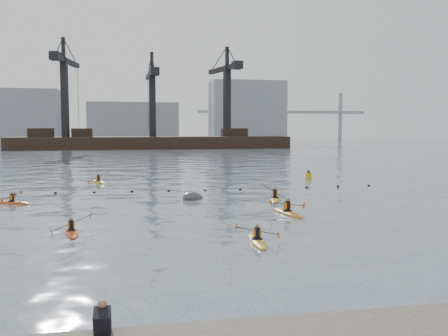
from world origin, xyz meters
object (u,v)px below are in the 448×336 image
(kayaker_1, at_px, (257,240))
(kayaker_4, at_px, (288,212))
(nav_buoy, at_px, (308,176))
(kayaker_3, at_px, (275,199))
(mooring_buoy, at_px, (193,198))
(kayaker_0, at_px, (71,232))
(kayaker_2, at_px, (12,202))
(kayaker_5, at_px, (98,182))

(kayaker_1, bearing_deg, kayaker_4, 64.99)
(nav_buoy, bearing_deg, kayaker_3, -119.93)
(mooring_buoy, bearing_deg, kayaker_3, -18.27)
(kayaker_0, bearing_deg, kayaker_3, 22.09)
(kayaker_3, distance_m, mooring_buoy, 6.04)
(kayaker_1, xyz_separation_m, mooring_buoy, (-1.21, 14.07, -0.09))
(kayaker_1, height_order, kayaker_4, kayaker_4)
(kayaker_2, distance_m, kayaker_3, 18.43)
(mooring_buoy, bearing_deg, kayaker_1, -85.07)
(kayaker_3, distance_m, nav_buoy, 14.99)
(kayaker_5, relative_size, mooring_buoy, 1.55)
(kayaker_1, relative_size, nav_buoy, 2.66)
(nav_buoy, bearing_deg, kayaker_0, -133.51)
(kayaker_0, bearing_deg, nav_buoy, 35.05)
(nav_buoy, bearing_deg, kayaker_1, -115.49)
(kayaker_4, height_order, nav_buoy, nav_buoy)
(kayaker_3, bearing_deg, kayaker_4, -80.99)
(kayaker_2, height_order, kayaker_4, kayaker_4)
(kayaker_0, relative_size, kayaker_1, 0.96)
(kayaker_0, distance_m, kayaker_1, 9.25)
(nav_buoy, bearing_deg, mooring_buoy, -139.97)
(kayaker_3, bearing_deg, kayaker_2, -167.83)
(kayaker_1, relative_size, kayaker_2, 1.07)
(kayaker_4, bearing_deg, kayaker_1, 51.57)
(kayaker_1, height_order, kayaker_3, kayaker_3)
(nav_buoy, bearing_deg, kayaker_5, 177.21)
(kayaker_3, relative_size, kayaker_4, 0.96)
(kayaker_0, height_order, mooring_buoy, kayaker_0)
(kayaker_2, bearing_deg, kayaker_0, -126.98)
(kayaker_4, relative_size, kayaker_5, 1.14)
(kayaker_2, relative_size, kayaker_3, 0.85)
(kayaker_0, xyz_separation_m, kayaker_2, (-5.26, 10.53, 0.00))
(kayaker_0, bearing_deg, kayaker_1, -33.77)
(kayaker_0, distance_m, kayaker_3, 15.68)
(kayaker_2, distance_m, kayaker_4, 18.95)
(kayaker_3, bearing_deg, mooring_buoy, 179.72)
(mooring_buoy, bearing_deg, nav_buoy, 40.03)
(kayaker_1, xyz_separation_m, nav_buoy, (12.00, 25.17, 0.26))
(kayaker_4, height_order, kayaker_5, kayaker_5)
(kayaker_4, distance_m, nav_buoy, 20.27)
(kayaker_3, relative_size, nav_buoy, 2.94)
(kayaker_5, xyz_separation_m, mooring_buoy, (7.70, -12.12, -0.10))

